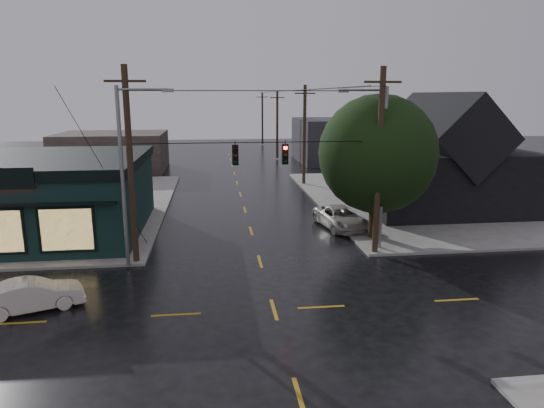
{
  "coord_description": "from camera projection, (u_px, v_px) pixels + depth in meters",
  "views": [
    {
      "loc": [
        -2.34,
        -18.46,
        8.68
      ],
      "look_at": [
        0.47,
        4.49,
        3.48
      ],
      "focal_mm": 32.0,
      "sensor_mm": 36.0,
      "label": 1
    }
  ],
  "objects": [
    {
      "name": "ground_plane",
      "position": [
        274.0,
        310.0,
        20.06
      ],
      "size": [
        160.0,
        160.0,
        0.0
      ],
      "primitive_type": "plane",
      "color": "black"
    },
    {
      "name": "sidewalk_ne",
      "position": [
        475.0,
        197.0,
        41.78
      ],
      "size": [
        28.0,
        28.0,
        0.15
      ],
      "primitive_type": "cube",
      "color": "slate",
      "rests_on": "ground"
    },
    {
      "name": "pizza_shop",
      "position": [
        10.0,
        195.0,
        30.26
      ],
      "size": [
        16.3,
        12.34,
        4.9
      ],
      "color": "black",
      "rests_on": "ground"
    },
    {
      "name": "ne_building",
      "position": [
        439.0,
        151.0,
        37.32
      ],
      "size": [
        12.6,
        11.6,
        8.75
      ],
      "color": "black",
      "rests_on": "ground"
    },
    {
      "name": "corner_tree",
      "position": [
        378.0,
        154.0,
        28.77
      ],
      "size": [
        7.07,
        7.07,
        8.65
      ],
      "color": "black",
      "rests_on": "ground"
    },
    {
      "name": "utility_pole_nw",
      "position": [
        137.0,
        263.0,
        25.59
      ],
      "size": [
        2.0,
        0.32,
        10.15
      ],
      "primitive_type": null,
      "color": "black",
      "rests_on": "ground"
    },
    {
      "name": "utility_pole_ne",
      "position": [
        374.0,
        254.0,
        27.13
      ],
      "size": [
        2.0,
        0.32,
        10.15
      ],
      "primitive_type": null,
      "color": "black",
      "rests_on": "ground"
    },
    {
      "name": "utility_pole_far_a",
      "position": [
        304.0,
        185.0,
        47.95
      ],
      "size": [
        2.0,
        0.32,
        9.65
      ],
      "primitive_type": null,
      "color": "black",
      "rests_on": "ground"
    },
    {
      "name": "utility_pole_far_b",
      "position": [
        277.0,
        159.0,
        67.31
      ],
      "size": [
        2.0,
        0.32,
        9.15
      ],
      "primitive_type": null,
      "color": "black",
      "rests_on": "ground"
    },
    {
      "name": "utility_pole_far_c",
      "position": [
        262.0,
        145.0,
        86.68
      ],
      "size": [
        2.0,
        0.32,
        9.15
      ],
      "primitive_type": null,
      "color": "black",
      "rests_on": "ground"
    },
    {
      "name": "span_signal_assembly",
      "position": [
        260.0,
        154.0,
        25.12
      ],
      "size": [
        13.0,
        0.48,
        1.23
      ],
      "color": "black",
      "rests_on": "ground"
    },
    {
      "name": "streetlight_nw",
      "position": [
        129.0,
        268.0,
        24.88
      ],
      "size": [
        5.4,
        0.3,
        9.15
      ],
      "primitive_type": null,
      "color": "gray",
      "rests_on": "ground"
    },
    {
      "name": "streetlight_ne",
      "position": [
        379.0,
        250.0,
        27.86
      ],
      "size": [
        5.4,
        0.3,
        9.15
      ],
      "primitive_type": null,
      "color": "gray",
      "rests_on": "ground"
    },
    {
      "name": "bg_building_west",
      "position": [
        113.0,
        152.0,
        56.66
      ],
      "size": [
        12.0,
        10.0,
        4.4
      ],
      "primitive_type": "cube",
      "color": "#322724",
      "rests_on": "ground"
    },
    {
      "name": "bg_building_east",
      "position": [
        350.0,
        140.0,
        64.92
      ],
      "size": [
        14.0,
        12.0,
        5.6
      ],
      "primitive_type": "cube",
      "color": "#28272D",
      "rests_on": "ground"
    },
    {
      "name": "sedan_cream",
      "position": [
        32.0,
        295.0,
        19.89
      ],
      "size": [
        4.21,
        2.76,
        1.31
      ],
      "primitive_type": "imported",
      "rotation": [
        0.0,
        0.0,
        1.95
      ],
      "color": "silver",
      "rests_on": "ground"
    },
    {
      "name": "suv_silver",
      "position": [
        341.0,
        218.0,
        32.24
      ],
      "size": [
        3.15,
        5.43,
        1.42
      ],
      "primitive_type": "imported",
      "rotation": [
        0.0,
        0.0,
        0.16
      ],
      "color": "#AAA79D",
      "rests_on": "ground"
    }
  ]
}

